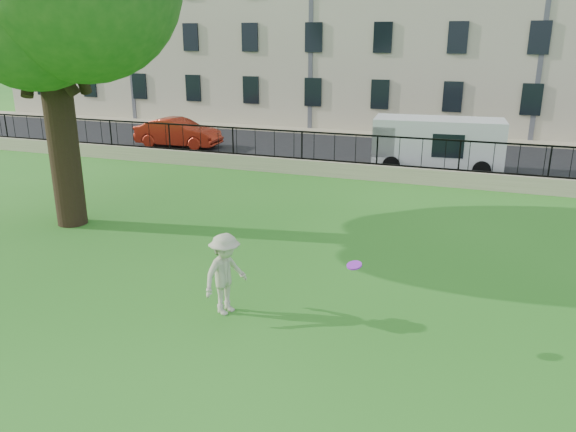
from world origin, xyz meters
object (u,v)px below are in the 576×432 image
at_px(red_sedan, 178,133).
at_px(white_van, 437,145).
at_px(man, 225,274).
at_px(frisbee, 354,265).

bearing_deg(red_sedan, white_van, -96.72).
height_order(man, white_van, white_van).
distance_m(man, frisbee, 2.70).
bearing_deg(white_van, man, -105.46).
xyz_separation_m(man, white_van, (2.71, 14.15, 0.23)).
xyz_separation_m(red_sedan, white_van, (12.58, -1.00, 0.37)).
relative_size(frisbee, red_sedan, 0.06).
xyz_separation_m(man, red_sedan, (-9.87, 15.15, -0.13)).
height_order(frisbee, red_sedan, frisbee).
relative_size(frisbee, white_van, 0.05).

